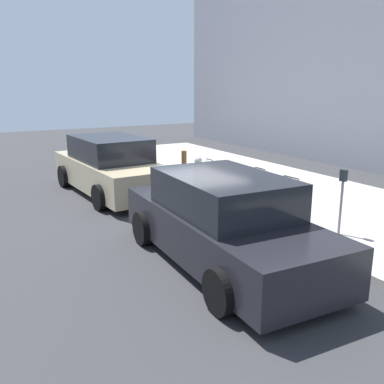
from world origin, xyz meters
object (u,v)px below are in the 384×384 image
object	(u,v)px
parking_meter	(342,193)
suitcase_maroon_2	(259,194)
suitcase_red_1	(272,199)
fire_hydrant	(198,170)
bollard_post	(184,167)
suitcase_silver_0	(290,206)
suitcase_navy_4	(234,186)
suitcase_olive_3	(248,191)
suitcase_black_5	(221,183)
parked_car_charcoal_0	(223,222)
suitcase_teal_6	(209,180)
parked_car_beige_1	(110,167)

from	to	relation	value
parking_meter	suitcase_maroon_2	bearing A→B (deg)	6.51
suitcase_red_1	fire_hydrant	world-z (taller)	fire_hydrant
parking_meter	bollard_post	bearing A→B (deg)	4.18
suitcase_silver_0	suitcase_navy_4	world-z (taller)	suitcase_silver_0
suitcase_olive_3	parking_meter	distance (m)	2.68
suitcase_olive_3	bollard_post	distance (m)	2.86
suitcase_red_1	suitcase_maroon_2	bearing A→B (deg)	-3.96
suitcase_black_5	parked_car_charcoal_0	size ratio (longest dim) A/B	0.19
suitcase_navy_4	suitcase_black_5	distance (m)	0.57
suitcase_red_1	fire_hydrant	xyz separation A→B (m)	(3.27, -0.03, 0.07)
suitcase_black_5	fire_hydrant	distance (m)	1.22
suitcase_teal_6	fire_hydrant	bearing A→B (deg)	-5.16
suitcase_navy_4	parked_car_beige_1	size ratio (longest dim) A/B	0.16
suitcase_silver_0	parking_meter	world-z (taller)	parking_meter
suitcase_silver_0	suitcase_teal_6	size ratio (longest dim) A/B	1.10
suitcase_navy_4	parked_car_charcoal_0	size ratio (longest dim) A/B	0.16
suitcase_maroon_2	parking_meter	distance (m)	2.22
suitcase_maroon_2	parked_car_beige_1	bearing A→B (deg)	32.06
suitcase_black_5	parked_car_beige_1	world-z (taller)	parked_car_beige_1
suitcase_teal_6	suitcase_black_5	bearing A→B (deg)	-174.94
suitcase_maroon_2	suitcase_black_5	bearing A→B (deg)	0.90
suitcase_black_5	bollard_post	size ratio (longest dim) A/B	0.95
suitcase_red_1	suitcase_black_5	world-z (taller)	suitcase_black_5
suitcase_teal_6	suitcase_maroon_2	bearing A→B (deg)	-178.08
suitcase_silver_0	suitcase_black_5	world-z (taller)	suitcase_silver_0
suitcase_maroon_2	suitcase_navy_4	distance (m)	0.98
suitcase_navy_4	parking_meter	xyz separation A→B (m)	(-3.13, -0.26, 0.47)
suitcase_silver_0	parked_car_beige_1	xyz separation A→B (m)	(4.72, 2.27, 0.26)
suitcase_silver_0	suitcase_maroon_2	world-z (taller)	suitcase_maroon_2
suitcase_navy_4	bollard_post	bearing A→B (deg)	3.49
bollard_post	suitcase_navy_4	bearing A→B (deg)	-176.51
suitcase_red_1	parked_car_charcoal_0	world-z (taller)	parked_car_charcoal_0
suitcase_red_1	bollard_post	bearing A→B (deg)	1.78
fire_hydrant	bollard_post	xyz separation A→B (m)	(0.56, 0.15, 0.03)
suitcase_maroon_2	suitcase_teal_6	world-z (taller)	suitcase_maroon_2
suitcase_maroon_2	suitcase_olive_3	xyz separation A→B (m)	(0.47, -0.03, -0.03)
parking_meter	suitcase_olive_3	bearing A→B (deg)	4.79
suitcase_black_5	fire_hydrant	world-z (taller)	suitcase_black_5
suitcase_silver_0	suitcase_teal_6	world-z (taller)	suitcase_silver_0
suitcase_navy_4	parked_car_beige_1	world-z (taller)	parked_car_beige_1
suitcase_black_5	suitcase_navy_4	bearing A→B (deg)	-178.75
suitcase_silver_0	parked_car_charcoal_0	world-z (taller)	parked_car_charcoal_0
suitcase_navy_4	suitcase_silver_0	bearing A→B (deg)	179.65
suitcase_red_1	parking_meter	distance (m)	1.73
suitcase_silver_0	fire_hydrant	distance (m)	3.82
suitcase_black_5	bollard_post	bearing A→B (deg)	4.20
suitcase_silver_0	bollard_post	distance (m)	4.38
suitcase_black_5	parking_meter	distance (m)	3.74
suitcase_silver_0	suitcase_navy_4	size ratio (longest dim) A/B	1.27
suitcase_black_5	parked_car_charcoal_0	world-z (taller)	parked_car_charcoal_0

